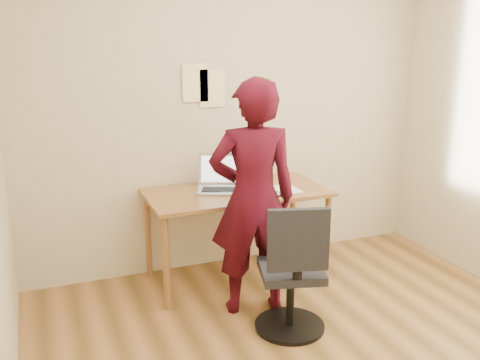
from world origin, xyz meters
name	(u,v)px	position (x,y,z in m)	size (l,w,h in m)	color
room	(348,147)	(0.00, 0.00, 1.35)	(3.58, 3.58, 2.78)	brown
desk	(237,201)	(-0.09, 1.38, 0.65)	(1.40, 0.70, 0.74)	#935E33
laptop	(221,183)	(-0.20, 1.45, 0.79)	(0.46, 0.44, 0.26)	#AAAAB1
paper_sheet	(286,189)	(0.28, 1.28, 0.74)	(0.19, 0.27, 0.00)	white
phone	(277,194)	(0.15, 1.17, 0.74)	(0.07, 0.13, 0.01)	black
wall_note_left	(195,83)	(-0.30, 1.74, 1.55)	(0.21, 0.00, 0.30)	#FFED98
wall_note_mid	(212,88)	(-0.16, 1.74, 1.50)	(0.21, 0.00, 0.30)	#FFED98
wall_note_right	(260,93)	(0.26, 1.74, 1.45)	(0.18, 0.00, 0.24)	#5BBD2A
office_chair	(293,279)	(-0.06, 0.48, 0.39)	(0.49, 0.50, 0.91)	black
person	(253,199)	(-0.17, 0.87, 0.83)	(0.61, 0.40, 1.66)	#3B0813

